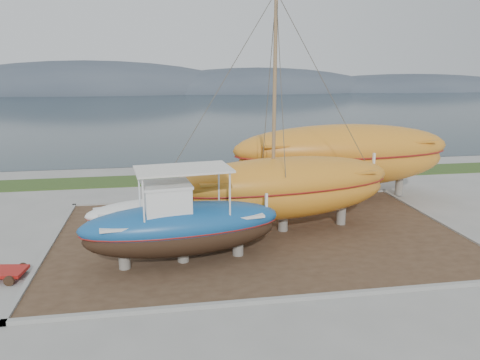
{
  "coord_description": "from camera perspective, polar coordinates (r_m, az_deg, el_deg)",
  "views": [
    {
      "loc": [
        -4.21,
        -15.66,
        7.56
      ],
      "look_at": [
        -0.89,
        4.0,
        2.66
      ],
      "focal_mm": 35.0,
      "sensor_mm": 36.0,
      "label": 1
    }
  ],
  "objects": [
    {
      "name": "ground",
      "position": [
        17.89,
        5.04,
        -11.26
      ],
      "size": [
        140.0,
        140.0,
        0.0
      ],
      "primitive_type": "plane",
      "color": "gray",
      "rests_on": "ground"
    },
    {
      "name": "dirt_patch",
      "position": [
        21.47,
        2.36,
        -6.75
      ],
      "size": [
        18.0,
        12.0,
        0.06
      ],
      "primitive_type": "cube",
      "color": "#422D1E",
      "rests_on": "ground"
    },
    {
      "name": "curb_frame",
      "position": [
        21.45,
        2.36,
        -6.64
      ],
      "size": [
        18.6,
        12.6,
        0.15
      ],
      "primitive_type": null,
      "color": "gray",
      "rests_on": "ground"
    },
    {
      "name": "grass_strip",
      "position": [
        32.33,
        -1.84,
        0.33
      ],
      "size": [
        44.0,
        3.0,
        0.08
      ],
      "primitive_type": "cube",
      "color": "#284219",
      "rests_on": "ground"
    },
    {
      "name": "sea",
      "position": [
        86.1,
        -6.82,
        8.65
      ],
      "size": [
        260.0,
        100.0,
        0.04
      ],
      "primitive_type": null,
      "color": "#17262E",
      "rests_on": "ground"
    },
    {
      "name": "mountain_ridge",
      "position": [
        140.93,
        -7.99,
        10.58
      ],
      "size": [
        200.0,
        36.0,
        20.0
      ],
      "primitive_type": null,
      "color": "#333D49",
      "rests_on": "ground"
    },
    {
      "name": "blue_caique",
      "position": [
        18.15,
        -7.08,
        -4.38
      ],
      "size": [
        8.02,
        3.38,
        3.75
      ],
      "primitive_type": null,
      "rotation": [
        0.0,
        0.0,
        0.13
      ],
      "color": "#164F8C",
      "rests_on": "dirt_patch"
    },
    {
      "name": "white_dinghy",
      "position": [
        22.24,
        -12.5,
        -4.36
      ],
      "size": [
        4.94,
        3.11,
        1.39
      ],
      "primitive_type": null,
      "rotation": [
        0.0,
        0.0,
        0.32
      ],
      "color": "white",
      "rests_on": "dirt_patch"
    },
    {
      "name": "orange_sailboat",
      "position": [
        20.86,
        5.56,
        7.48
      ],
      "size": [
        10.92,
        4.64,
        10.46
      ],
      "primitive_type": null,
      "rotation": [
        0.0,
        0.0,
        0.15
      ],
      "color": "#C6791E",
      "rests_on": "dirt_patch"
    },
    {
      "name": "orange_bare_hull",
      "position": [
        27.33,
        12.36,
        2.04
      ],
      "size": [
        12.8,
        4.13,
        4.16
      ],
      "primitive_type": null,
      "rotation": [
        0.0,
        0.0,
        0.03
      ],
      "color": "#C6791E",
      "rests_on": "dirt_patch"
    },
    {
      "name": "red_trailer",
      "position": [
        19.37,
        -27.01,
        -10.22
      ],
      "size": [
        2.61,
        1.59,
        0.35
      ],
      "primitive_type": null,
      "rotation": [
        0.0,
        0.0,
        -0.16
      ],
      "color": "#AC1813",
      "rests_on": "ground"
    }
  ]
}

